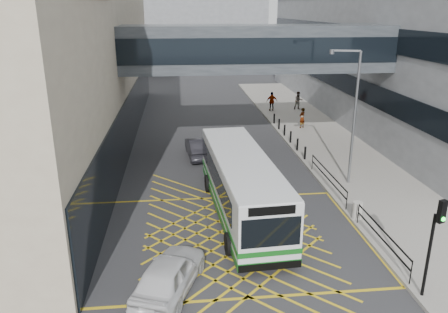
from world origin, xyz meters
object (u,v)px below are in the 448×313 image
object	(u,v)px
bus	(241,183)
car_white	(169,273)
pedestrian_a	(302,118)
car_dark	(198,147)
street_lamp	(352,110)
car_silver	(227,135)
pedestrian_b	(298,101)
traffic_light	(435,235)
pedestrian_c	(272,101)
litter_bin	(357,210)

from	to	relation	value
bus	car_white	size ratio (longest dim) A/B	2.43
bus	pedestrian_a	distance (m)	17.62
car_dark	street_lamp	bearing A→B (deg)	139.01
car_silver	pedestrian_a	size ratio (longest dim) A/B	2.69
car_white	pedestrian_b	world-z (taller)	pedestrian_b
car_dark	traffic_light	size ratio (longest dim) A/B	1.18
traffic_light	pedestrian_c	distance (m)	30.43
litter_bin	car_dark	bearing A→B (deg)	124.17
street_lamp	pedestrian_c	xyz separation A→B (m)	(-0.38, 19.45, -3.45)
car_silver	traffic_light	bearing A→B (deg)	97.47
bus	traffic_light	bearing A→B (deg)	-57.21
traffic_light	pedestrian_a	xyz separation A→B (m)	(2.01, 23.53, -1.63)
bus	car_silver	bearing A→B (deg)	83.39
car_dark	litter_bin	world-z (taller)	car_dark
bus	pedestrian_c	bearing A→B (deg)	70.77
car_silver	litter_bin	size ratio (longest dim) A/B	5.43
car_dark	pedestrian_a	size ratio (longest dim) A/B	2.61
car_dark	pedestrian_a	distance (m)	11.37
pedestrian_b	traffic_light	bearing A→B (deg)	-98.85
car_white	pedestrian_b	xyz separation A→B (m)	(12.79, 29.18, 0.33)
bus	pedestrian_b	xyz separation A→B (m)	(9.26, 23.05, -0.61)
car_silver	pedestrian_c	bearing A→B (deg)	-125.28
bus	pedestrian_c	distance (m)	23.61
street_lamp	pedestrian_c	world-z (taller)	street_lamp
car_white	pedestrian_c	size ratio (longest dim) A/B	2.44
bus	pedestrian_c	size ratio (longest dim) A/B	5.94
pedestrian_a	litter_bin	bearing A→B (deg)	46.85
car_white	litter_bin	distance (m)	10.30
bus	street_lamp	bearing A→B (deg)	22.19
traffic_light	street_lamp	distance (m)	11.16
car_silver	street_lamp	distance (m)	11.57
litter_bin	pedestrian_c	xyz separation A→B (m)	(0.80, 24.12, 0.53)
bus	litter_bin	bearing A→B (deg)	-17.50
street_lamp	pedestrian_b	bearing A→B (deg)	99.65
bus	pedestrian_c	world-z (taller)	bus
litter_bin	car_white	bearing A→B (deg)	-152.70
car_white	street_lamp	distance (m)	14.48
car_dark	car_silver	world-z (taller)	car_silver
pedestrian_a	bus	bearing A→B (deg)	27.82
street_lamp	pedestrian_b	world-z (taller)	street_lamp
car_white	pedestrian_a	world-z (taller)	pedestrian_a
car_white	traffic_light	bearing A→B (deg)	-168.84
bus	car_silver	world-z (taller)	bus
car_dark	pedestrian_c	size ratio (longest dim) A/B	2.37
bus	traffic_light	size ratio (longest dim) A/B	2.97
litter_bin	pedestrian_c	size ratio (longest dim) A/B	0.45
traffic_light	pedestrian_a	distance (m)	23.68
litter_bin	pedestrian_b	xyz separation A→B (m)	(3.64, 24.46, 0.48)
car_white	pedestrian_a	distance (m)	24.67
bus	car_silver	size ratio (longest dim) A/B	2.43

